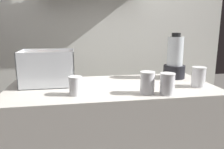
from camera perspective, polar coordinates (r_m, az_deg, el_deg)
The scene contains 8 objects.
counter at distance 1.70m, azimuth 0.00°, elevation -17.76°, with size 1.40×0.64×0.90m, color beige.
back_wall_unit at distance 2.23m, azimuth -3.50°, elevation 11.29°, with size 2.60×0.24×2.50m.
carrot_display_bin at distance 1.60m, azimuth -16.42°, elevation 0.04°, with size 0.36×0.25×0.24m.
blender_pitcher at distance 1.80m, azimuth 15.79°, elevation 3.54°, with size 0.17×0.17×0.35m.
juice_cup_orange_far_left at distance 1.33m, azimuth -9.33°, elevation -3.07°, with size 0.08×0.08×0.11m.
juice_cup_beet_left at distance 1.36m, azimuth 9.06°, elevation -2.37°, with size 0.09×0.09×0.13m.
juice_cup_orange_middle at distance 1.36m, azimuth 13.98°, elevation -2.69°, with size 0.09×0.09×0.13m.
juice_cup_pomegranate_right at distance 1.60m, azimuth 21.31°, elevation -0.73°, with size 0.09×0.09×0.13m.
Camera 1 is at (-0.25, -1.45, 1.30)m, focal length 35.62 mm.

